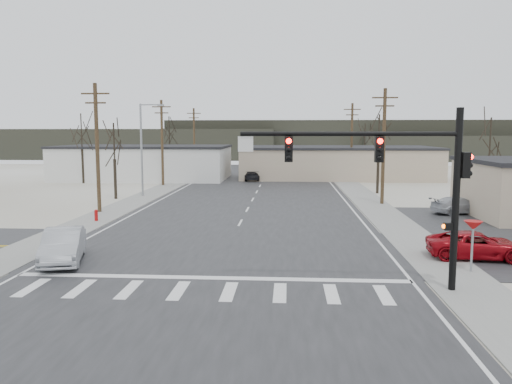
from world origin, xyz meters
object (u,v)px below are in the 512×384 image
(traffic_signal_mast, at_px, (407,173))
(car_parked_silver, at_px, (459,205))
(car_far_a, at_px, (252,175))
(car_parked_red, at_px, (477,245))
(car_far_b, at_px, (259,162))
(sedan_crossing, at_px, (63,246))
(fire_hydrant, at_px, (96,215))

(traffic_signal_mast, distance_m, car_parked_silver, 21.39)
(traffic_signal_mast, height_order, car_far_a, traffic_signal_mast)
(car_far_a, relative_size, car_parked_red, 1.01)
(car_far_a, distance_m, car_parked_silver, 31.11)
(car_far_b, relative_size, car_parked_silver, 1.05)
(sedan_crossing, bearing_deg, traffic_signal_mast, -29.22)
(sedan_crossing, bearing_deg, car_parked_red, -11.79)
(sedan_crossing, relative_size, car_parked_red, 1.02)
(car_parked_silver, bearing_deg, sedan_crossing, 105.36)
(sedan_crossing, bearing_deg, car_parked_silver, 16.32)
(sedan_crossing, height_order, car_far_b, sedan_crossing)
(sedan_crossing, bearing_deg, fire_hydrant, 86.33)
(car_parked_silver, bearing_deg, traffic_signal_mast, 137.64)
(car_far_a, relative_size, car_parked_silver, 1.09)
(fire_hydrant, relative_size, car_far_b, 0.19)
(fire_hydrant, relative_size, sedan_crossing, 0.18)
(car_parked_red, bearing_deg, car_parked_silver, -10.36)
(fire_hydrant, height_order, car_parked_red, car_parked_red)
(sedan_crossing, xyz_separation_m, car_far_a, (6.06, 41.48, -0.10))
(car_far_a, bearing_deg, car_parked_silver, 119.15)
(sedan_crossing, xyz_separation_m, car_parked_silver, (23.92, 16.00, -0.17))
(fire_hydrant, height_order, car_parked_silver, car_parked_silver)
(traffic_signal_mast, distance_m, sedan_crossing, 16.18)
(car_far_a, bearing_deg, car_far_b, -94.76)
(car_parked_red, relative_size, car_parked_silver, 1.08)
(car_far_a, xyz_separation_m, car_parked_red, (14.09, -39.48, -0.05))
(traffic_signal_mast, height_order, sedan_crossing, traffic_signal_mast)
(fire_hydrant, xyz_separation_m, sedan_crossing, (2.70, -11.00, 0.39))
(sedan_crossing, xyz_separation_m, car_far_b, (5.53, 68.00, -0.01))
(traffic_signal_mast, relative_size, fire_hydrant, 10.29)
(sedan_crossing, bearing_deg, car_far_b, 67.89)
(car_far_a, bearing_deg, car_parked_red, 103.76)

